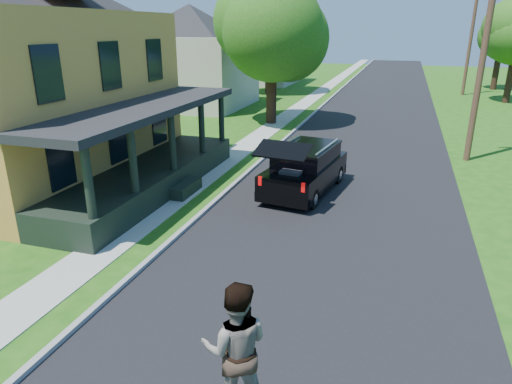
% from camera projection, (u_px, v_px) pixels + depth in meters
% --- Properties ---
extents(ground, '(140.00, 140.00, 0.00)m').
position_uv_depth(ground, '(294.00, 317.00, 9.44)').
color(ground, '#1B5010').
rests_on(ground, ground).
extents(street, '(8.00, 120.00, 0.02)m').
position_uv_depth(street, '(370.00, 127.00, 27.35)').
color(street, black).
rests_on(street, ground).
extents(curb, '(0.15, 120.00, 0.12)m').
position_uv_depth(curb, '(304.00, 123.00, 28.51)').
color(curb, gray).
rests_on(curb, ground).
extents(sidewalk, '(1.30, 120.00, 0.03)m').
position_uv_depth(sidewalk, '(280.00, 121.00, 28.95)').
color(sidewalk, gray).
rests_on(sidewalk, ground).
extents(front_walk, '(6.50, 1.20, 0.03)m').
position_uv_depth(front_walk, '(89.00, 183.00, 17.53)').
color(front_walk, gray).
rests_on(front_walk, ground).
extents(neighbor_house_mid, '(12.78, 12.78, 8.30)m').
position_uv_depth(neighbor_house_mid, '(191.00, 48.00, 33.36)').
color(neighbor_house_mid, '#B3AF9F').
rests_on(neighbor_house_mid, ground).
extents(neighbor_house_far, '(12.78, 12.78, 8.30)m').
position_uv_depth(neighbor_house_far, '(257.00, 42.00, 47.69)').
color(neighbor_house_far, '#B3AF9F').
rests_on(neighbor_house_far, ground).
extents(black_suv, '(2.47, 5.03, 2.25)m').
position_uv_depth(black_suv, '(305.00, 169.00, 16.34)').
color(black_suv, black).
rests_on(black_suv, ground).
extents(skateboarder, '(1.16, 1.01, 2.01)m').
position_uv_depth(skateboarder, '(236.00, 348.00, 6.29)').
color(skateboarder, black).
rests_on(skateboarder, ground).
extents(tree_left_mid, '(7.03, 7.25, 8.86)m').
position_uv_depth(tree_left_mid, '(272.00, 25.00, 26.53)').
color(tree_left_mid, black).
rests_on(tree_left_mid, ground).
extents(tree_left_far, '(7.57, 7.31, 9.22)m').
position_uv_depth(tree_left_far, '(268.00, 24.00, 39.48)').
color(tree_left_far, black).
rests_on(tree_left_far, ground).
extents(tree_right_far, '(4.99, 4.88, 7.16)m').
position_uv_depth(tree_right_far, '(501.00, 39.00, 42.20)').
color(tree_right_far, black).
rests_on(tree_right_far, ground).
extents(utility_pole_near, '(1.64, 0.62, 8.82)m').
position_uv_depth(utility_pole_near, '(483.00, 55.00, 19.01)').
color(utility_pole_near, '#412A1E').
rests_on(utility_pole_near, ground).
extents(utility_pole_far, '(1.73, 0.36, 9.21)m').
position_uv_depth(utility_pole_far, '(471.00, 38.00, 38.61)').
color(utility_pole_far, '#412A1E').
rests_on(utility_pole_far, ground).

